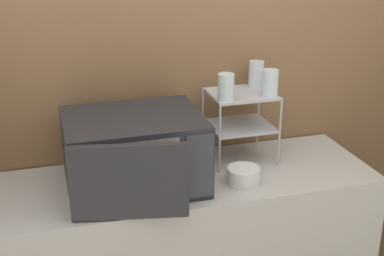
% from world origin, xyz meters
% --- Properties ---
extents(wall_back, '(8.00, 0.06, 2.60)m').
position_xyz_m(wall_back, '(0.00, 0.60, 1.30)').
color(wall_back, olive).
rests_on(wall_back, ground_plane).
extents(microwave, '(0.56, 0.55, 0.31)m').
position_xyz_m(microwave, '(-0.25, 0.26, 1.05)').
color(microwave, '#262628').
rests_on(microwave, counter).
extents(dish_rack, '(0.29, 0.25, 0.32)m').
position_xyz_m(dish_rack, '(0.27, 0.40, 1.13)').
color(dish_rack, '#B2B2B7').
rests_on(dish_rack, counter).
extents(glass_front_left, '(0.07, 0.07, 0.12)m').
position_xyz_m(glass_front_left, '(0.17, 0.32, 1.27)').
color(glass_front_left, silver).
rests_on(glass_front_left, dish_rack).
extents(glass_back_right, '(0.07, 0.07, 0.12)m').
position_xyz_m(glass_back_right, '(0.38, 0.48, 1.27)').
color(glass_back_right, silver).
rests_on(glass_back_right, dish_rack).
extents(glass_front_right, '(0.07, 0.07, 0.12)m').
position_xyz_m(glass_front_right, '(0.38, 0.33, 1.27)').
color(glass_front_right, silver).
rests_on(glass_front_right, dish_rack).
extents(bowl, '(0.14, 0.14, 0.07)m').
position_xyz_m(bowl, '(0.20, 0.15, 0.93)').
color(bowl, silver).
rests_on(bowl, counter).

